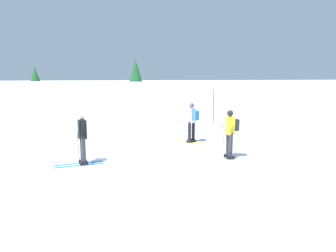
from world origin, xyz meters
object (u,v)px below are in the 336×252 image
skier_black (82,137)px  skier_yellow (230,132)px  skier_white (192,121)px  conifer_far_right (35,82)px  trail_marker_pole (214,106)px  conifer_far_left (136,80)px

skier_black → skier_yellow: (5.00, 0.19, 0.04)m
skier_white → conifer_far_right: (-10.54, 17.49, 1.22)m
skier_white → conifer_far_right: bearing=121.1°
skier_yellow → trail_marker_pole: 8.90m
skier_black → conifer_far_right: bearing=107.0°
conifer_far_right → skier_yellow: bearing=-61.1°
skier_black → trail_marker_pole: (6.63, 8.94, 0.11)m
skier_white → trail_marker_pole: 6.25m
skier_white → conifer_far_left: size_ratio=0.42×
skier_black → skier_yellow: bearing=2.2°
skier_yellow → conifer_far_right: conifer_far_right is taller
trail_marker_pole → conifer_far_right: bearing=137.8°
trail_marker_pole → conifer_far_left: bearing=114.3°
skier_white → conifer_far_left: (-1.89, 15.27, 1.43)m
skier_white → conifer_far_right: 20.46m
trail_marker_pole → conifer_far_right: size_ratio=0.59×
skier_white → trail_marker_pole: bearing=67.4°
skier_black → conifer_far_right: 21.64m
skier_white → conifer_far_left: conifer_far_left is taller
trail_marker_pole → conifer_far_right: (-12.95, 11.72, 1.15)m
skier_white → skier_black: size_ratio=1.00×
skier_white → skier_yellow: size_ratio=1.00×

